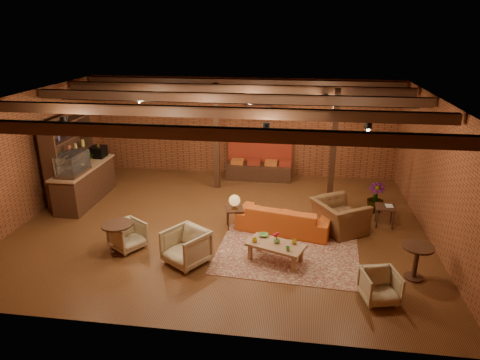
# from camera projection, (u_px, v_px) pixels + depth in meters

# --- Properties ---
(floor) EXTENTS (10.00, 10.00, 0.00)m
(floor) POSITION_uv_depth(u_px,v_px,m) (221.00, 225.00, 10.85)
(floor) COLOR #3F1F0F
(floor) RESTS_ON ground
(ceiling) EXTENTS (10.00, 8.00, 0.02)m
(ceiling) POSITION_uv_depth(u_px,v_px,m) (219.00, 98.00, 9.74)
(ceiling) COLOR black
(ceiling) RESTS_ON wall_back
(wall_back) EXTENTS (10.00, 0.02, 3.20)m
(wall_back) POSITION_uv_depth(u_px,v_px,m) (242.00, 127.00, 14.01)
(wall_back) COLOR brown
(wall_back) RESTS_ON ground
(wall_front) EXTENTS (10.00, 0.02, 3.20)m
(wall_front) POSITION_uv_depth(u_px,v_px,m) (174.00, 245.00, 6.58)
(wall_front) COLOR brown
(wall_front) RESTS_ON ground
(wall_left) EXTENTS (0.02, 8.00, 3.20)m
(wall_left) POSITION_uv_depth(u_px,v_px,m) (29.00, 156.00, 10.94)
(wall_left) COLOR brown
(wall_left) RESTS_ON ground
(wall_right) EXTENTS (0.02, 8.00, 3.20)m
(wall_right) POSITION_uv_depth(u_px,v_px,m) (438.00, 174.00, 9.65)
(wall_right) COLOR brown
(wall_right) RESTS_ON ground
(ceiling_beams) EXTENTS (9.80, 6.40, 0.22)m
(ceiling_beams) POSITION_uv_depth(u_px,v_px,m) (219.00, 104.00, 9.78)
(ceiling_beams) COLOR black
(ceiling_beams) RESTS_ON ceiling
(ceiling_pipe) EXTENTS (9.60, 0.12, 0.12)m
(ceiling_pipe) POSITION_uv_depth(u_px,v_px,m) (231.00, 102.00, 11.35)
(ceiling_pipe) COLOR black
(ceiling_pipe) RESTS_ON ceiling
(post_left) EXTENTS (0.16, 0.16, 3.20)m
(post_left) POSITION_uv_depth(u_px,v_px,m) (216.00, 137.00, 12.79)
(post_left) COLOR black
(post_left) RESTS_ON ground
(post_right) EXTENTS (0.16, 0.16, 3.20)m
(post_right) POSITION_uv_depth(u_px,v_px,m) (333.00, 147.00, 11.79)
(post_right) COLOR black
(post_right) RESTS_ON ground
(service_counter) EXTENTS (0.80, 2.50, 1.60)m
(service_counter) POSITION_uv_depth(u_px,v_px,m) (84.00, 175.00, 12.03)
(service_counter) COLOR black
(service_counter) RESTS_ON ground
(plant_counter) EXTENTS (0.35, 0.39, 0.30)m
(plant_counter) POSITION_uv_depth(u_px,v_px,m) (89.00, 158.00, 12.06)
(plant_counter) COLOR #337F33
(plant_counter) RESTS_ON service_counter
(shelving_hutch) EXTENTS (0.52, 2.00, 2.40)m
(shelving_hutch) POSITION_uv_depth(u_px,v_px,m) (71.00, 159.00, 12.04)
(shelving_hutch) COLOR black
(shelving_hutch) RESTS_ON ground
(banquette) EXTENTS (2.10, 0.70, 1.00)m
(banquette) POSITION_uv_depth(u_px,v_px,m) (259.00, 164.00, 13.90)
(banquette) COLOR maroon
(banquette) RESTS_ON ground
(service_sign) EXTENTS (0.86, 0.06, 0.30)m
(service_sign) POSITION_uv_depth(u_px,v_px,m) (258.00, 110.00, 12.84)
(service_sign) COLOR #FF3A19
(service_sign) RESTS_ON ceiling
(ceiling_spotlights) EXTENTS (6.40, 4.40, 0.28)m
(ceiling_spotlights) POSITION_uv_depth(u_px,v_px,m) (220.00, 113.00, 9.86)
(ceiling_spotlights) COLOR black
(ceiling_spotlights) RESTS_ON ceiling
(rug) EXTENTS (3.25, 2.57, 0.01)m
(rug) POSITION_uv_depth(u_px,v_px,m) (287.00, 253.00, 9.49)
(rug) COLOR maroon
(rug) RESTS_ON floor
(sofa) EXTENTS (2.39, 1.34, 0.66)m
(sofa) POSITION_uv_depth(u_px,v_px,m) (284.00, 218.00, 10.44)
(sofa) COLOR #BC4F1A
(sofa) RESTS_ON floor
(coffee_table) EXTENTS (1.34, 0.99, 0.66)m
(coffee_table) POSITION_uv_depth(u_px,v_px,m) (275.00, 245.00, 9.09)
(coffee_table) COLOR #936844
(coffee_table) RESTS_ON floor
(side_table_lamp) EXTENTS (0.51, 0.51, 0.88)m
(side_table_lamp) POSITION_uv_depth(u_px,v_px,m) (235.00, 203.00, 10.47)
(side_table_lamp) COLOR black
(side_table_lamp) RESTS_ON floor
(round_table_left) EXTENTS (0.68, 0.68, 0.71)m
(round_table_left) POSITION_uv_depth(u_px,v_px,m) (118.00, 233.00, 9.37)
(round_table_left) COLOR black
(round_table_left) RESTS_ON floor
(armchair_a) EXTENTS (0.90, 0.91, 0.69)m
(armchair_a) POSITION_uv_depth(u_px,v_px,m) (128.00, 234.00, 9.61)
(armchair_a) COLOR beige
(armchair_a) RESTS_ON floor
(armchair_b) EXTENTS (1.09, 1.08, 0.83)m
(armchair_b) POSITION_uv_depth(u_px,v_px,m) (186.00, 245.00, 8.99)
(armchair_b) COLOR beige
(armchair_b) RESTS_ON floor
(armchair_right) EXTENTS (1.29, 1.42, 1.04)m
(armchair_right) POSITION_uv_depth(u_px,v_px,m) (339.00, 211.00, 10.36)
(armchair_right) COLOR brown
(armchair_right) RESTS_ON floor
(side_table_book) EXTENTS (0.51, 0.51, 0.55)m
(side_table_book) POSITION_uv_depth(u_px,v_px,m) (385.00, 208.00, 10.65)
(side_table_book) COLOR black
(side_table_book) RESTS_ON floor
(round_table_right) EXTENTS (0.62, 0.62, 0.73)m
(round_table_right) POSITION_uv_depth(u_px,v_px,m) (417.00, 257.00, 8.42)
(round_table_right) COLOR black
(round_table_right) RESTS_ON floor
(armchair_far) EXTENTS (0.75, 0.72, 0.65)m
(armchair_far) POSITION_uv_depth(u_px,v_px,m) (380.00, 285.00, 7.80)
(armchair_far) COLOR beige
(armchair_far) RESTS_ON floor
(plant_tall) EXTENTS (1.79, 1.79, 2.44)m
(plant_tall) POSITION_uv_depth(u_px,v_px,m) (379.00, 169.00, 11.19)
(plant_tall) COLOR #4C7F4C
(plant_tall) RESTS_ON floor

